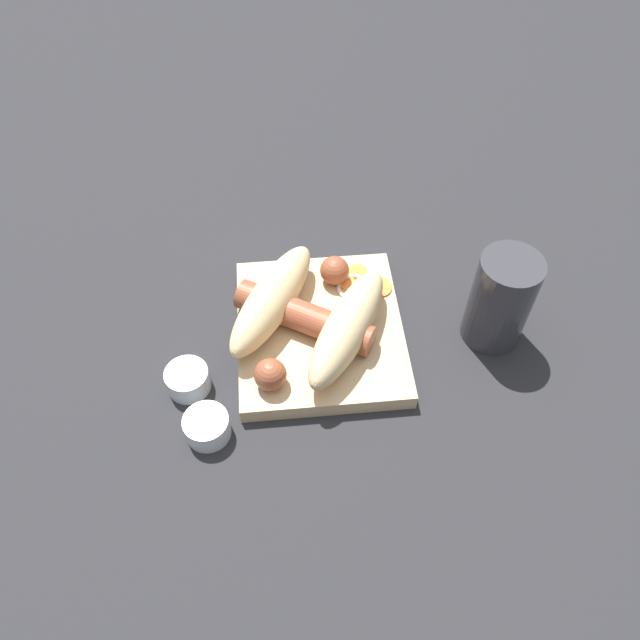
% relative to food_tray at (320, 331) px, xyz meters
% --- Properties ---
extents(ground_plane, '(3.00, 3.00, 0.00)m').
position_rel_food_tray_xyz_m(ground_plane, '(0.00, 0.00, -0.01)').
color(ground_plane, '#232326').
extents(food_tray, '(0.21, 0.19, 0.02)m').
position_rel_food_tray_xyz_m(food_tray, '(0.00, 0.00, 0.00)').
color(food_tray, tan).
rests_on(food_tray, ground_plane).
extents(bread_roll, '(0.22, 0.21, 0.05)m').
position_rel_food_tray_xyz_m(bread_roll, '(-0.00, 0.01, 0.04)').
color(bread_roll, '#DBBC84').
rests_on(bread_roll, food_tray).
extents(sausage, '(0.17, 0.16, 0.03)m').
position_rel_food_tray_xyz_m(sausage, '(-0.00, 0.02, 0.03)').
color(sausage, brown).
rests_on(sausage, food_tray).
extents(pickled_veggies, '(0.07, 0.07, 0.00)m').
position_rel_food_tray_xyz_m(pickled_veggies, '(0.05, -0.05, 0.01)').
color(pickled_veggies, '#F99E4C').
rests_on(pickled_veggies, food_tray).
extents(condiment_cup_near, '(0.05, 0.05, 0.03)m').
position_rel_food_tray_xyz_m(condiment_cup_near, '(-0.05, 0.15, 0.00)').
color(condiment_cup_near, silver).
rests_on(condiment_cup_near, ground_plane).
extents(condiment_cup_far, '(0.05, 0.05, 0.03)m').
position_rel_food_tray_xyz_m(condiment_cup_far, '(-0.11, 0.13, 0.00)').
color(condiment_cup_far, silver).
rests_on(condiment_cup_far, ground_plane).
extents(drink_glass, '(0.07, 0.07, 0.12)m').
position_rel_food_tray_xyz_m(drink_glass, '(-0.01, -0.20, 0.05)').
color(drink_glass, '#333338').
rests_on(drink_glass, ground_plane).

